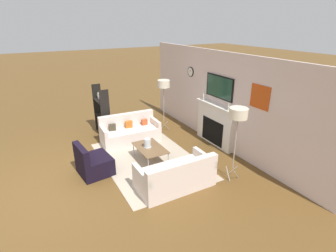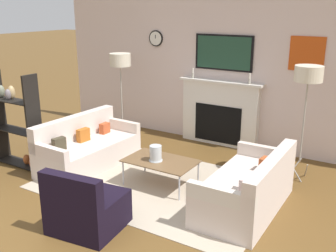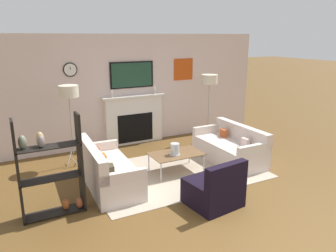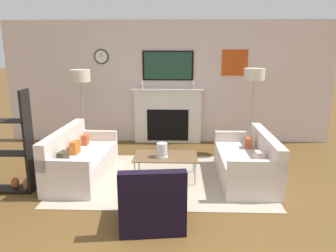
{
  "view_description": "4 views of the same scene",
  "coord_description": "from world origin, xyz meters",
  "px_view_note": "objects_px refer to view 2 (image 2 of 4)",
  "views": [
    {
      "loc": [
        5.59,
        -0.16,
        3.44
      ],
      "look_at": [
        0.12,
        2.86,
        0.93
      ],
      "focal_mm": 28.0,
      "sensor_mm": 36.0,
      "label": 1
    },
    {
      "loc": [
        2.9,
        -2.08,
        2.55
      ],
      "look_at": [
        -0.07,
        2.76,
        0.8
      ],
      "focal_mm": 42.0,
      "sensor_mm": 36.0,
      "label": 2
    },
    {
      "loc": [
        -2.94,
        -2.97,
        2.65
      ],
      "look_at": [
        -0.05,
        2.56,
        0.93
      ],
      "focal_mm": 35.0,
      "sensor_mm": 36.0,
      "label": 3
    },
    {
      "loc": [
        0.25,
        -2.72,
        2.15
      ],
      "look_at": [
        0.06,
        2.97,
        0.75
      ],
      "focal_mm": 35.0,
      "sensor_mm": 36.0,
      "label": 4
    }
  ],
  "objects_px": {
    "coffee_table": "(161,162)",
    "shelf_unit": "(16,122)",
    "couch_right": "(248,190)",
    "floor_lamp_right": "(309,76)",
    "couch_left": "(87,149)",
    "floor_lamp_left": "(120,61)",
    "armchair": "(86,209)",
    "hurricane_candle": "(156,154)"
  },
  "relations": [
    {
      "from": "coffee_table",
      "to": "shelf_unit",
      "type": "distance_m",
      "value": 2.53
    },
    {
      "from": "couch_right",
      "to": "floor_lamp_right",
      "type": "xyz_separation_m",
      "value": [
        0.32,
        1.34,
        1.31
      ]
    },
    {
      "from": "coffee_table",
      "to": "couch_left",
      "type": "bearing_deg",
      "value": -179.53
    },
    {
      "from": "couch_left",
      "to": "couch_right",
      "type": "distance_m",
      "value": 2.77
    },
    {
      "from": "coffee_table",
      "to": "floor_lamp_right",
      "type": "bearing_deg",
      "value": 38.69
    },
    {
      "from": "couch_right",
      "to": "floor_lamp_right",
      "type": "relative_size",
      "value": 0.97
    },
    {
      "from": "floor_lamp_right",
      "to": "floor_lamp_left",
      "type": "bearing_deg",
      "value": 180.0
    },
    {
      "from": "couch_left",
      "to": "floor_lamp_left",
      "type": "distance_m",
      "value": 1.87
    },
    {
      "from": "floor_lamp_left",
      "to": "shelf_unit",
      "type": "bearing_deg",
      "value": -110.43
    },
    {
      "from": "coffee_table",
      "to": "couch_right",
      "type": "bearing_deg",
      "value": -0.55
    },
    {
      "from": "couch_left",
      "to": "coffee_table",
      "type": "distance_m",
      "value": 1.43
    },
    {
      "from": "couch_left",
      "to": "armchair",
      "type": "height_order",
      "value": "couch_left"
    },
    {
      "from": "coffee_table",
      "to": "armchair",
      "type": "bearing_deg",
      "value": -94.04
    },
    {
      "from": "coffee_table",
      "to": "floor_lamp_right",
      "type": "relative_size",
      "value": 0.59
    },
    {
      "from": "floor_lamp_left",
      "to": "hurricane_candle",
      "type": "bearing_deg",
      "value": -39.3
    },
    {
      "from": "couch_left",
      "to": "shelf_unit",
      "type": "xyz_separation_m",
      "value": [
        -1.01,
        -0.54,
        0.44
      ]
    },
    {
      "from": "hurricane_candle",
      "to": "armchair",
      "type": "bearing_deg",
      "value": -91.95
    },
    {
      "from": "couch_left",
      "to": "couch_right",
      "type": "relative_size",
      "value": 1.05
    },
    {
      "from": "couch_left",
      "to": "armchair",
      "type": "distance_m",
      "value": 1.96
    },
    {
      "from": "couch_right",
      "to": "floor_lamp_right",
      "type": "distance_m",
      "value": 1.9
    },
    {
      "from": "couch_left",
      "to": "floor_lamp_right",
      "type": "xyz_separation_m",
      "value": [
        3.09,
        1.34,
        1.3
      ]
    },
    {
      "from": "floor_lamp_right",
      "to": "shelf_unit",
      "type": "xyz_separation_m",
      "value": [
        -4.1,
        -1.88,
        -0.85
      ]
    },
    {
      "from": "coffee_table",
      "to": "shelf_unit",
      "type": "relative_size",
      "value": 0.67
    },
    {
      "from": "hurricane_candle",
      "to": "shelf_unit",
      "type": "bearing_deg",
      "value": -168.07
    },
    {
      "from": "hurricane_candle",
      "to": "couch_left",
      "type": "bearing_deg",
      "value": 178.6
    },
    {
      "from": "couch_right",
      "to": "coffee_table",
      "type": "distance_m",
      "value": 1.35
    },
    {
      "from": "hurricane_candle",
      "to": "shelf_unit",
      "type": "distance_m",
      "value": 2.45
    },
    {
      "from": "coffee_table",
      "to": "hurricane_candle",
      "type": "bearing_deg",
      "value": -140.61
    },
    {
      "from": "floor_lamp_right",
      "to": "shelf_unit",
      "type": "relative_size",
      "value": 1.12
    },
    {
      "from": "armchair",
      "to": "floor_lamp_right",
      "type": "height_order",
      "value": "floor_lamp_right"
    },
    {
      "from": "coffee_table",
      "to": "floor_lamp_right",
      "type": "height_order",
      "value": "floor_lamp_right"
    },
    {
      "from": "couch_left",
      "to": "coffee_table",
      "type": "height_order",
      "value": "couch_left"
    },
    {
      "from": "armchair",
      "to": "coffee_table",
      "type": "bearing_deg",
      "value": 85.96
    },
    {
      "from": "couch_left",
      "to": "shelf_unit",
      "type": "relative_size",
      "value": 1.13
    },
    {
      "from": "couch_left",
      "to": "coffee_table",
      "type": "bearing_deg",
      "value": 0.47
    },
    {
      "from": "couch_left",
      "to": "floor_lamp_left",
      "type": "xyz_separation_m",
      "value": [
        -0.31,
        1.34,
        1.26
      ]
    },
    {
      "from": "armchair",
      "to": "floor_lamp_right",
      "type": "distance_m",
      "value": 3.56
    },
    {
      "from": "hurricane_candle",
      "to": "shelf_unit",
      "type": "relative_size",
      "value": 0.15
    },
    {
      "from": "couch_right",
      "to": "coffee_table",
      "type": "relative_size",
      "value": 1.63
    },
    {
      "from": "floor_lamp_left",
      "to": "floor_lamp_right",
      "type": "relative_size",
      "value": 0.98
    },
    {
      "from": "armchair",
      "to": "coffee_table",
      "type": "distance_m",
      "value": 1.47
    },
    {
      "from": "couch_right",
      "to": "shelf_unit",
      "type": "xyz_separation_m",
      "value": [
        -3.78,
        -0.54,
        0.45
      ]
    }
  ]
}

